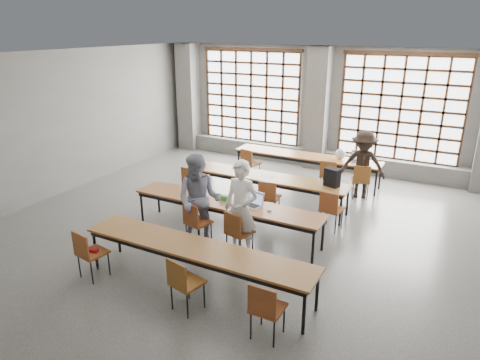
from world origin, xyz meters
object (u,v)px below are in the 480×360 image
at_px(desk_row_c, 226,205).
at_px(chair_back_mid, 328,173).
at_px(laptop_back, 358,159).
at_px(chair_mid_left, 192,181).
at_px(chair_near_mid, 183,280).
at_px(desk_row_a, 306,158).
at_px(phone, 231,205).
at_px(chair_mid_centre, 269,195).
at_px(chair_front_left, 195,220).
at_px(chair_back_right, 361,178).
at_px(student_back, 363,165).
at_px(chair_mid_right, 331,207).
at_px(student_female, 199,200).
at_px(mouse, 269,210).
at_px(chair_back_left, 249,161).
at_px(backpack, 332,177).
at_px(desk_row_d, 196,250).
at_px(chair_front_right, 237,229).
at_px(plastic_bag, 340,154).
at_px(desk_row_b, 264,178).
at_px(green_box, 226,198).
at_px(chair_near_right, 266,306).
at_px(red_pouch, 92,250).
at_px(laptop_front, 254,202).
at_px(student_male, 241,209).

bearing_deg(desk_row_c, chair_back_mid, 70.50).
height_order(desk_row_c, laptop_back, laptop_back).
bearing_deg(chair_mid_left, chair_near_mid, -57.94).
relative_size(desk_row_a, phone, 30.77).
relative_size(chair_mid_centre, chair_front_left, 1.00).
height_order(chair_back_right, student_back, student_back).
distance_m(chair_back_right, chair_mid_right, 2.06).
relative_size(student_female, mouse, 18.39).
bearing_deg(mouse, chair_front_left, -154.41).
height_order(desk_row_a, chair_front_left, chair_front_left).
relative_size(chair_back_left, backpack, 2.20).
bearing_deg(chair_mid_left, chair_back_mid, 36.79).
height_order(laptop_back, backpack, backpack).
height_order(desk_row_d, chair_front_right, chair_front_right).
bearing_deg(chair_back_mid, plastic_bag, 82.29).
distance_m(desk_row_b, mouse, 2.05).
relative_size(desk_row_c, phone, 30.77).
bearing_deg(green_box, chair_back_mid, 69.24).
distance_m(desk_row_b, chair_mid_left, 1.73).
distance_m(chair_mid_centre, chair_front_right, 1.80).
bearing_deg(desk_row_b, chair_back_left, 127.45).
height_order(chair_mid_centre, chair_near_right, same).
relative_size(phone, backpack, 0.33).
bearing_deg(green_box, chair_near_mid, -74.27).
bearing_deg(chair_mid_right, phone, -141.85).
bearing_deg(chair_front_left, red_pouch, -117.46).
bearing_deg(desk_row_d, chair_mid_left, 124.87).
height_order(desk_row_c, chair_mid_centre, chair_mid_centre).
bearing_deg(desk_row_d, plastic_bag, 82.48).
bearing_deg(green_box, student_back, 58.77).
distance_m(chair_back_mid, plastic_bag, 0.76).
bearing_deg(chair_front_left, laptop_front, 39.90).
relative_size(chair_back_right, chair_front_right, 1.00).
relative_size(desk_row_d, chair_front_right, 4.55).
relative_size(chair_back_left, student_female, 0.49).
relative_size(chair_mid_left, student_male, 0.49).
height_order(chair_front_right, laptop_back, laptop_back).
bearing_deg(desk_row_d, student_back, 74.28).
bearing_deg(chair_near_mid, student_male, 91.79).
relative_size(student_female, backpack, 4.50).
distance_m(chair_mid_right, chair_near_mid, 3.79).
height_order(chair_front_right, phone, chair_front_right).
height_order(chair_mid_left, laptop_front, laptop_front).
xyz_separation_m(chair_front_left, student_female, (0.02, 0.13, 0.36)).
xyz_separation_m(student_female, green_box, (0.25, 0.58, -0.13)).
bearing_deg(student_female, chair_front_right, -23.35).
xyz_separation_m(chair_mid_right, chair_front_right, (-1.22, -1.80, 0.00)).
xyz_separation_m(chair_back_left, chair_mid_left, (-0.52, -2.05, 0.00)).
relative_size(desk_row_a, laptop_back, 10.48).
distance_m(desk_row_d, plastic_bag, 5.77).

